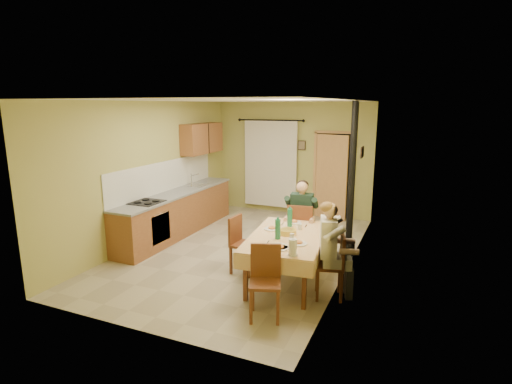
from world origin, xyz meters
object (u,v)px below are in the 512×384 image
at_px(stove_flue, 351,201).
at_px(man_right, 331,239).
at_px(dining_table, 287,259).
at_px(man_far, 302,210).
at_px(chair_right, 330,278).
at_px(chair_near, 265,297).
at_px(chair_far, 301,242).
at_px(chair_left, 244,256).

bearing_deg(stove_flue, man_right, -88.43).
xyz_separation_m(dining_table, man_far, (-0.10, 1.09, 0.50)).
xyz_separation_m(chair_right, man_right, (-0.01, -0.00, 0.59)).
height_order(dining_table, chair_near, chair_near).
relative_size(chair_far, chair_left, 1.07).
bearing_deg(chair_far, chair_left, -131.97).
relative_size(chair_left, man_far, 0.68).
xyz_separation_m(dining_table, stove_flue, (0.68, 1.55, 0.65)).
relative_size(dining_table, man_far, 1.41).
bearing_deg(chair_right, stove_flue, -14.18).
bearing_deg(chair_right, man_far, 16.11).
height_order(man_right, stove_flue, stove_flue).
xyz_separation_m(dining_table, chair_right, (0.74, -0.25, -0.09)).
distance_m(man_far, man_right, 1.57).
bearing_deg(stove_flue, chair_far, -148.47).
distance_m(dining_table, chair_far, 1.08).
xyz_separation_m(chair_near, man_right, (0.63, 0.89, 0.59)).
distance_m(dining_table, stove_flue, 1.81).
bearing_deg(chair_far, dining_table, -93.20).
height_order(chair_near, man_right, man_right).
relative_size(chair_near, stove_flue, 0.34).
bearing_deg(man_far, dining_table, -93.15).
bearing_deg(stove_flue, chair_left, -134.25).
bearing_deg(chair_right, man_right, 90.00).
xyz_separation_m(chair_far, stove_flue, (0.78, 0.48, 0.73)).
distance_m(chair_near, chair_left, 1.48).
bearing_deg(chair_near, man_far, -104.49).
xyz_separation_m(chair_far, chair_near, (0.19, -2.21, -0.00)).
distance_m(chair_left, stove_flue, 2.20).
xyz_separation_m(dining_table, chair_near, (0.10, -1.14, -0.09)).
bearing_deg(man_right, man_far, 15.67).
xyz_separation_m(chair_left, man_far, (0.67, 1.02, 0.59)).
height_order(chair_far, stove_flue, stove_flue).
bearing_deg(man_right, chair_right, -90.00).
relative_size(dining_table, chair_far, 1.93).
relative_size(dining_table, man_right, 1.41).
xyz_separation_m(chair_near, stove_flue, (0.59, 2.69, 0.73)).
bearing_deg(chair_far, stove_flue, 23.13).
bearing_deg(chair_far, chair_near, -93.42).
bearing_deg(chair_near, chair_right, -145.43).
relative_size(dining_table, chair_near, 2.05).
bearing_deg(chair_left, chair_far, 151.37).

